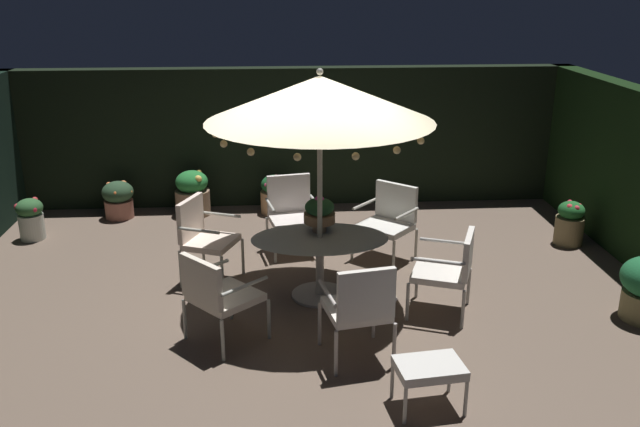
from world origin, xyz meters
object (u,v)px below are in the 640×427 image
Objects in this scene: patio_chair_south at (291,209)px; potted_plant_left_far at (31,218)px; patio_chair_southwest at (203,233)px; potted_plant_right_near at (570,223)px; potted_plant_left_near at (193,193)px; patio_dining_table at (320,252)px; patio_umbrella at (320,99)px; centerpiece_planter at (319,212)px; ottoman_footrest at (429,369)px; patio_chair_north at (217,292)px; patio_chair_east at (450,267)px; patio_chair_northeast at (360,305)px; patio_chair_southeast at (389,217)px; potted_plant_right_far at (274,194)px; potted_plant_back_center at (118,199)px.

potted_plant_left_far is at bearing 169.87° from patio_chair_south.
potted_plant_right_near is (4.78, 0.82, -0.29)m from patio_chair_southwest.
potted_plant_left_far is at bearing -157.15° from potted_plant_left_near.
patio_umbrella reaches higher than patio_dining_table.
patio_chair_southwest is at bearing 165.31° from centerpiece_planter.
patio_umbrella is at bearing 176.93° from patio_dining_table.
centerpiece_planter is at bearing 107.69° from ottoman_footrest.
patio_chair_north is (-1.06, -0.96, 0.01)m from patio_dining_table.
patio_dining_table is 3.61× the size of centerpiece_planter.
patio_chair_southwest reaches higher than patio_chair_east.
patio_chair_northeast is 1.75× the size of potted_plant_left_far.
ottoman_footrest is 0.87× the size of potted_plant_left_near.
centerpiece_planter is at bearing -14.69° from patio_chair_southwest.
patio_chair_southeast is at bearing 45.30° from patio_chair_north.
patio_chair_northeast is 4.41m from potted_plant_right_far.
patio_chair_south is at bearing -46.32° from potted_plant_left_near.
centerpiece_planter is at bearing 87.32° from patio_umbrella.
patio_chair_east is at bearing -48.40° from potted_plant_left_near.
potted_plant_right_far is (-1.83, 3.44, -0.25)m from patio_chair_east.
patio_chair_north is at bearing -98.28° from potted_plant_right_far.
patio_chair_east is 0.97× the size of patio_chair_southeast.
patio_umbrella is 4.32× the size of potted_plant_right_far.
ottoman_footrest is 0.99× the size of potted_plant_right_near.
patio_umbrella is at bearing 100.85° from patio_chair_northeast.
potted_plant_back_center is at bearing 134.53° from patio_umbrella.
patio_chair_north is at bearing -80.31° from potted_plant_left_near.
potted_plant_right_far is at bearing 70.73° from patio_chair_southwest.
patio_chair_northeast reaches higher than patio_dining_table.
patio_chair_south reaches higher than potted_plant_left_near.
patio_dining_table is 1.60× the size of patio_chair_southeast.
patio_chair_southeast is at bearing 86.51° from ottoman_footrest.
patio_umbrella is at bearing -80.41° from potted_plant_right_far.
patio_chair_north reaches higher than potted_plant_right_far.
patio_chair_north is (-1.06, -0.96, -1.68)m from patio_umbrella.
ottoman_footrest is 5.66m from potted_plant_left_near.
potted_plant_left_far is at bearing 174.61° from potted_plant_right_near.
centerpiece_planter is 1.32m from patio_chair_south.
centerpiece_planter reaches higher than patio_chair_southwest.
patio_chair_southeast is 2.34m from patio_chair_southwest.
centerpiece_planter is at bearing 87.33° from patio_dining_table.
potted_plant_right_far is at bearing 1.54° from potted_plant_back_center.
potted_plant_right_far reaches higher than potted_plant_back_center.
potted_plant_left_far is at bearing -165.22° from potted_plant_right_far.
potted_plant_right_near is at bearing 9.78° from patio_chair_southwest.
patio_dining_table is 1.65× the size of patio_chair_east.
patio_chair_southwest reaches higher than patio_chair_south.
ottoman_footrest is at bearing -127.44° from potted_plant_right_near.
patio_chair_southeast is 4.18m from potted_plant_back_center.
potted_plant_right_far is (-1.25, 5.08, -0.06)m from ottoman_footrest.
potted_plant_back_center reaches higher than ottoman_footrest.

